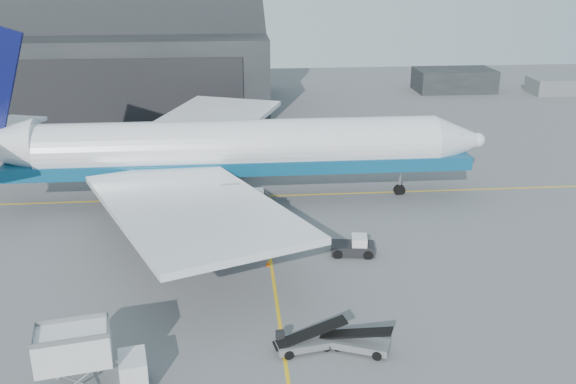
{
  "coord_description": "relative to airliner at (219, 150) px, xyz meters",
  "views": [
    {
      "loc": [
        -2.81,
        -42.03,
        23.34
      ],
      "look_at": [
        1.77,
        8.86,
        4.5
      ],
      "focal_mm": 40.0,
      "sensor_mm": 36.0,
      "label": 1
    }
  ],
  "objects": [
    {
      "name": "traffic_cone",
      "position": [
        3.93,
        -15.16,
        -5.1
      ],
      "size": [
        0.35,
        0.35,
        0.5
      ],
      "color": "#EB5F07",
      "rests_on": "ground"
    },
    {
      "name": "taxi_lines",
      "position": [
        4.2,
        -6.59,
        -5.33
      ],
      "size": [
        80.0,
        42.12,
        0.02
      ],
      "color": "gold",
      "rests_on": "ground"
    },
    {
      "name": "pushback_tug",
      "position": [
        11.19,
        -13.6,
        -4.73
      ],
      "size": [
        3.81,
        2.56,
        1.64
      ],
      "rotation": [
        0.0,
        0.0,
        -0.15
      ],
      "color": "black",
      "rests_on": "ground"
    },
    {
      "name": "catering_truck",
      "position": [
        -7.15,
        -30.34,
        -3.21
      ],
      "size": [
        6.44,
        3.36,
        4.21
      ],
      "rotation": [
        0.0,
        0.0,
        0.19
      ],
      "color": "slate",
      "rests_on": "ground"
    },
    {
      "name": "airliner",
      "position": [
        0.0,
        0.0,
        0.0
      ],
      "size": [
        54.41,
        52.76,
        19.09
      ],
      "color": "white",
      "rests_on": "ground"
    },
    {
      "name": "belt_loader_a",
      "position": [
        5.83,
        -26.91,
        -4.79
      ],
      "size": [
        4.83,
        2.37,
        1.8
      ],
      "rotation": [
        0.0,
        0.0,
        0.19
      ],
      "color": "slate",
      "rests_on": "ground"
    },
    {
      "name": "distant_bldg_b",
      "position": [
        59.2,
        48.74,
        -5.34
      ],
      "size": [
        8.0,
        6.0,
        2.8
      ],
      "primitive_type": "cube",
      "color": "slate",
      "rests_on": "ground"
    },
    {
      "name": "belt_loader_b",
      "position": [
        8.58,
        -27.19,
        -4.79
      ],
      "size": [
        4.74,
        3.09,
        1.8
      ],
      "rotation": [
        0.0,
        0.0,
        -0.39
      ],
      "color": "slate",
      "rests_on": "ground"
    },
    {
      "name": "distant_bldg_a",
      "position": [
        42.2,
        52.74,
        -5.34
      ],
      "size": [
        14.0,
        8.0,
        4.0
      ],
      "primitive_type": "cube",
      "color": "black",
      "rests_on": "ground"
    },
    {
      "name": "hangar",
      "position": [
        -17.8,
        45.69,
        4.2
      ],
      "size": [
        50.0,
        28.3,
        28.0
      ],
      "color": "black",
      "rests_on": "ground"
    },
    {
      "name": "ground",
      "position": [
        4.2,
        -19.26,
        -5.34
      ],
      "size": [
        200.0,
        200.0,
        0.0
      ],
      "primitive_type": "plane",
      "color": "#565659",
      "rests_on": "ground"
    }
  ]
}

